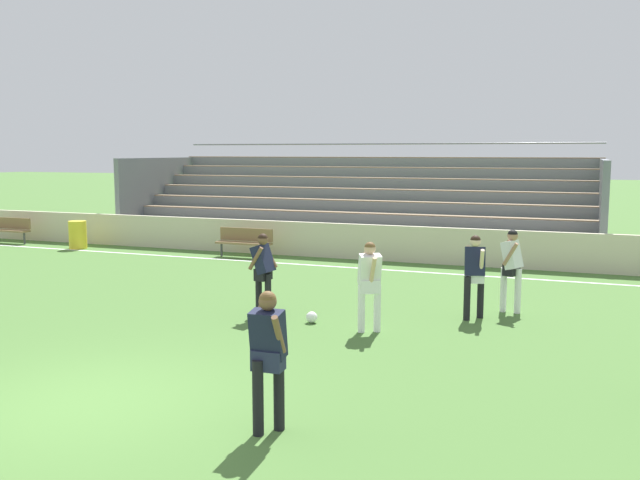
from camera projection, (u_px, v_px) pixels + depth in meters
name	position (u px, v px, depth m)	size (l,w,h in m)	color
ground_plane	(86.00, 402.00, 8.90)	(160.00, 160.00, 0.00)	#477033
field_line_sideline	(353.00, 268.00, 19.21)	(44.00, 0.12, 0.01)	white
sideline_wall	(369.00, 242.00, 20.56)	(48.00, 0.16, 1.07)	beige
bleacher_stand	(355.00, 198.00, 24.66)	(16.79, 5.64, 3.58)	#897051
bench_near_wall_gap	(9.00, 228.00, 24.44)	(1.80, 0.40, 0.90)	olive
bench_near_bin	(245.00, 240.00, 21.07)	(1.80, 0.40, 0.90)	olive
trash_bin	(78.00, 235.00, 22.99)	(0.59, 0.59, 0.94)	yellow
player_white_wide_left	(370.00, 279.00, 12.26)	(0.49, 0.64, 1.65)	white
player_dark_challenging	(263.00, 267.00, 13.48)	(0.48, 0.49, 1.65)	black
player_dark_deep_cover	(268.00, 349.00, 7.82)	(0.44, 0.50, 1.68)	black
player_white_on_ball	(512.00, 263.00, 13.75)	(0.46, 0.59, 1.69)	white
player_dark_pressing_high	(475.00, 270.00, 13.22)	(0.45, 0.63, 1.65)	black
soccer_ball	(312.00, 317.00, 13.02)	(0.22, 0.22, 0.22)	white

